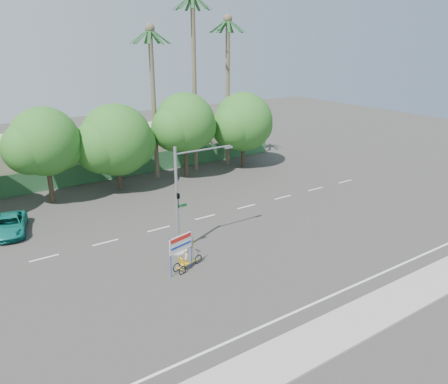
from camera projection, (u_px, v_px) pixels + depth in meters
ground at (246, 266)px, 26.66m from camera, size 120.00×120.00×0.00m
sidewalk_near at (341, 329)px, 20.78m from camera, size 50.00×2.40×0.12m
fence at (116, 168)px, 43.12m from camera, size 38.00×0.08×2.00m
building_right at (167, 142)px, 50.60m from camera, size 14.00×8.00×3.60m
tree_left at (44, 144)px, 35.32m from camera, size 6.66×5.60×8.07m
tree_center at (116, 142)px, 38.68m from camera, size 7.62×6.40×7.85m
tree_right at (185, 125)px, 42.13m from camera, size 6.90×5.80×8.36m
tree_far_right at (243, 124)px, 46.02m from camera, size 7.38×6.20×7.94m
palm_tall at (194, 67)px, 42.64m from camera, size 3.73×3.79×17.45m
palm_mid at (228, 77)px, 45.11m from camera, size 3.73×3.79×15.45m
palm_short at (153, 87)px, 40.80m from camera, size 3.73×3.79×14.45m
traffic_signal at (182, 209)px, 27.64m from camera, size 4.72×1.10×7.00m
trike_billboard at (184, 255)px, 25.87m from camera, size 2.49×0.93×2.50m
pickup_truck at (10, 225)px, 30.97m from camera, size 3.13×4.93×1.27m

